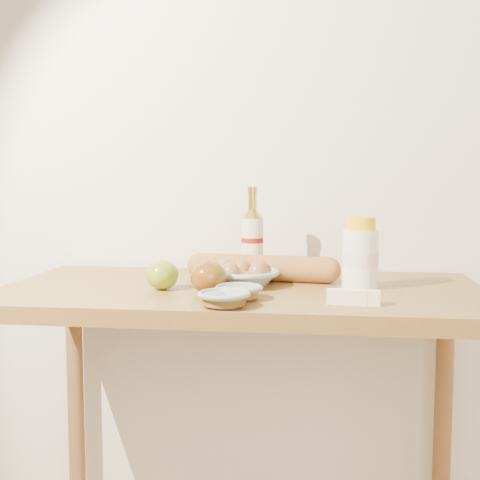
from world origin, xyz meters
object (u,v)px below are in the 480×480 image
object	(u,v)px
cream_bottle	(360,255)
egg_bowl	(243,276)
bourbon_bottle	(252,241)
baguette	(262,268)
table	(242,335)

from	to	relation	value
cream_bottle	egg_bowl	distance (m)	0.29
egg_bowl	bourbon_bottle	bearing A→B (deg)	87.06
cream_bottle	baguette	size ratio (longest dim) A/B	0.42
baguette	egg_bowl	bearing A→B (deg)	-108.10
cream_bottle	egg_bowl	world-z (taller)	cream_bottle
table	bourbon_bottle	world-z (taller)	bourbon_bottle
cream_bottle	baguette	xyz separation A→B (m)	(-0.25, 0.08, -0.05)
baguette	cream_bottle	bearing A→B (deg)	-11.31
bourbon_bottle	baguette	size ratio (longest dim) A/B	0.59
bourbon_bottle	egg_bowl	xyz separation A→B (m)	(-0.01, -0.14, -0.07)
egg_bowl	baguette	distance (m)	0.09
table	cream_bottle	world-z (taller)	cream_bottle
cream_bottle	egg_bowl	xyz separation A→B (m)	(-0.29, -0.00, -0.06)
table	egg_bowl	size ratio (longest dim) A/B	5.42
table	cream_bottle	xyz separation A→B (m)	(0.29, 0.02, 0.20)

